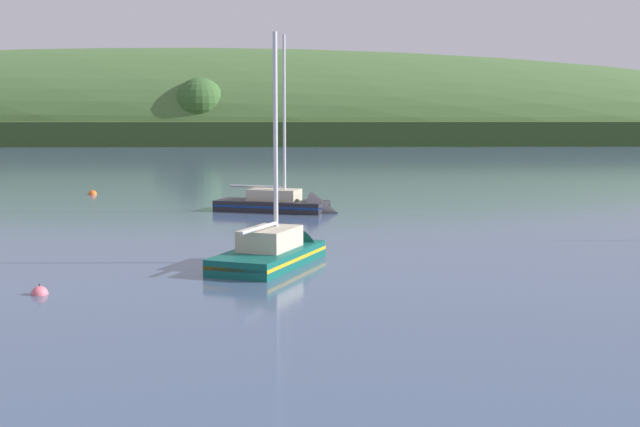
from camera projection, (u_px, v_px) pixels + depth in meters
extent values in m
cube|color=#314A21|center=(445.00, 131.00, 191.37)|extent=(452.87, 79.13, 4.84)
ellipsoid|color=#476B38|center=(180.00, 139.00, 210.28)|extent=(363.67, 90.82, 45.12)
sphere|color=#38602D|center=(200.00, 103.00, 179.69)|extent=(10.95, 10.95, 10.95)
cube|color=#232328|center=(272.00, 210.00, 56.47)|extent=(7.93, 4.65, 1.34)
cone|color=#232328|center=(325.00, 212.00, 55.39)|extent=(2.50, 3.05, 2.65)
cube|color=navy|center=(272.00, 205.00, 56.43)|extent=(7.94, 4.67, 0.15)
cube|color=#BCB299|center=(274.00, 195.00, 56.29)|extent=(3.74, 2.70, 0.77)
cylinder|color=silver|center=(284.00, 119.00, 55.47)|extent=(0.19, 0.19, 10.97)
cylinder|color=silver|center=(257.00, 186.00, 56.58)|extent=(3.82, 1.19, 0.15)
cube|color=#0F564C|center=(269.00, 264.00, 36.26)|extent=(4.83, 7.23, 1.33)
cone|color=#0F564C|center=(297.00, 253.00, 39.37)|extent=(3.10, 2.46, 2.71)
cube|color=gold|center=(269.00, 257.00, 36.22)|extent=(4.86, 7.24, 0.14)
cube|color=#BCB299|center=(270.00, 239.00, 36.29)|extent=(2.79, 3.46, 0.91)
cylinder|color=silver|center=(276.00, 141.00, 36.40)|extent=(0.20, 0.20, 9.35)
cylinder|color=silver|center=(259.00, 228.00, 35.20)|extent=(1.29, 3.37, 0.16)
sphere|color=#EA5B19|center=(93.00, 194.00, 68.17)|extent=(0.68, 0.68, 0.68)
cylinder|color=black|center=(92.00, 190.00, 68.12)|extent=(0.04, 0.04, 0.08)
sphere|color=#E06675|center=(40.00, 294.00, 30.55)|extent=(0.63, 0.63, 0.63)
cylinder|color=black|center=(39.00, 285.00, 30.51)|extent=(0.04, 0.04, 0.08)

